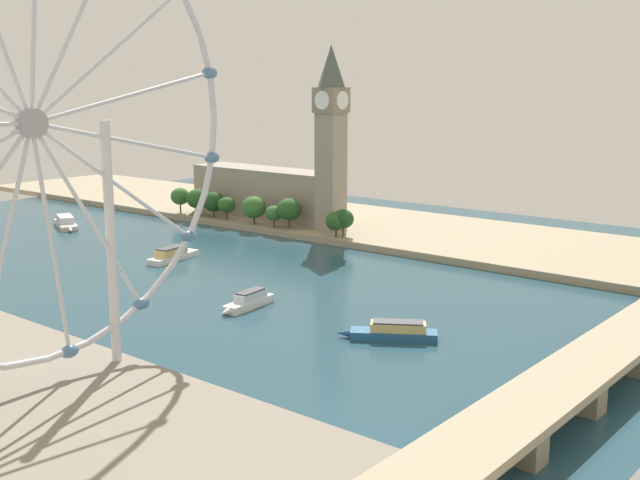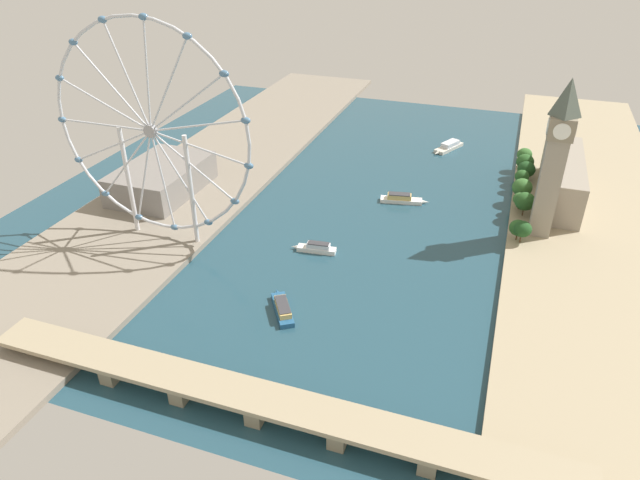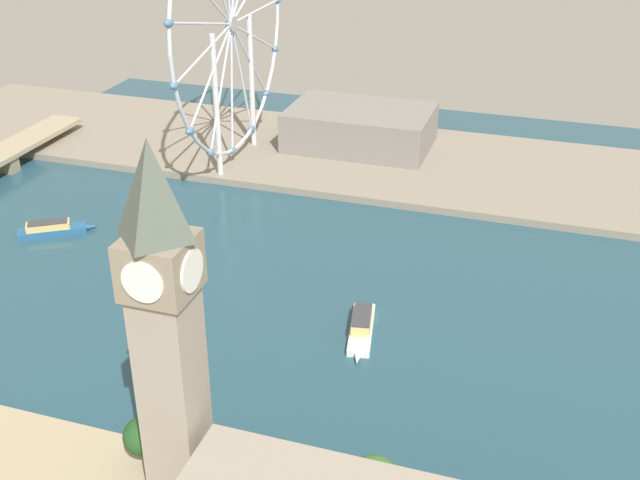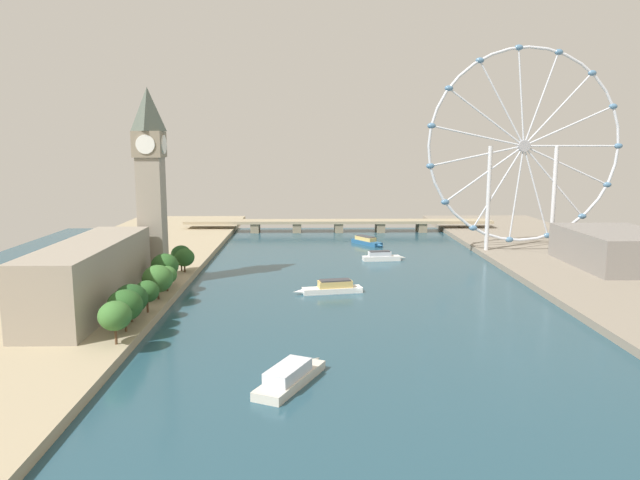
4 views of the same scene
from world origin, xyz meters
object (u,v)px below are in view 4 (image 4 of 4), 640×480
at_px(parliament_block, 90,275).
at_px(river_bridge, 339,223).
at_px(riverside_hall, 617,248).
at_px(tour_boat_0, 290,376).
at_px(clock_tower, 151,181).
at_px(ferris_wheel, 524,148).
at_px(tour_boat_1, 367,241).
at_px(tour_boat_2, 332,288).
at_px(tour_boat_3, 382,257).

distance_m(parliament_block, river_bridge, 240.67).
bearing_deg(riverside_hall, parliament_block, -162.49).
bearing_deg(tour_boat_0, riverside_hall, -23.10).
height_order(clock_tower, ferris_wheel, ferris_wheel).
xyz_separation_m(clock_tower, parliament_block, (-10.53, -51.20, -31.81)).
height_order(tour_boat_0, tour_boat_1, tour_boat_0).
xyz_separation_m(river_bridge, tour_boat_2, (-11.83, -184.00, -4.06)).
xyz_separation_m(ferris_wheel, tour_boat_3, (-81.02, -15.42, -59.33)).
relative_size(ferris_wheel, tour_boat_2, 3.79).
bearing_deg(tour_boat_2, tour_boat_1, -113.00).
height_order(riverside_hall, tour_boat_2, riverside_hall).
xyz_separation_m(river_bridge, tour_boat_3, (18.45, -111.59, -4.15)).
relative_size(clock_tower, tour_boat_1, 3.22).
bearing_deg(tour_boat_3, tour_boat_0, -111.40).
bearing_deg(tour_boat_3, tour_boat_2, -119.39).
bearing_deg(ferris_wheel, parliament_block, -149.04).
relative_size(ferris_wheel, tour_boat_3, 4.69).
distance_m(parliament_block, ferris_wheel, 240.25).
relative_size(clock_tower, parliament_block, 0.98).
xyz_separation_m(riverside_hall, tour_boat_0, (-158.64, -140.17, -9.61)).
bearing_deg(parliament_block, tour_boat_1, 53.57).
bearing_deg(riverside_hall, ferris_wheel, 124.45).
distance_m(river_bridge, tour_boat_2, 184.42).
distance_m(riverside_hall, river_bridge, 194.98).
bearing_deg(river_bridge, tour_boat_1, -75.13).
height_order(clock_tower, tour_boat_0, clock_tower).
xyz_separation_m(parliament_block, ferris_wheel, (202.17, 121.30, 46.17)).
distance_m(parliament_block, riverside_hall, 246.04).
bearing_deg(parliament_block, riverside_hall, 17.51).
xyz_separation_m(tour_boat_2, tour_boat_3, (30.29, 72.41, -0.09)).
relative_size(riverside_hall, tour_boat_3, 2.65).
relative_size(parliament_block, tour_boat_3, 3.54).
bearing_deg(tour_boat_1, clock_tower, -77.64).
height_order(ferris_wheel, riverside_hall, ferris_wheel).
bearing_deg(ferris_wheel, clock_tower, -159.91).
relative_size(ferris_wheel, river_bridge, 0.51).
xyz_separation_m(tour_boat_0, tour_boat_2, (14.88, 99.63, -0.00)).
distance_m(riverside_hall, tour_boat_0, 211.91).
relative_size(tour_boat_0, tour_boat_1, 1.21).
height_order(ferris_wheel, tour_boat_1, ferris_wheel).
xyz_separation_m(clock_tower, riverside_hall, (224.09, 22.80, -35.27)).
bearing_deg(tour_boat_2, tour_boat_0, 70.62).
bearing_deg(tour_boat_3, tour_boat_1, 86.65).
bearing_deg(river_bridge, clock_tower, -119.00).
bearing_deg(riverside_hall, tour_boat_2, -164.25).
bearing_deg(tour_boat_3, riverside_hall, -22.38).
height_order(ferris_wheel, tour_boat_3, ferris_wheel).
height_order(riverside_hall, river_bridge, riverside_hall).
xyz_separation_m(parliament_block, tour_boat_1, (118.00, 159.86, -13.17)).
distance_m(riverside_hall, tour_boat_2, 149.67).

